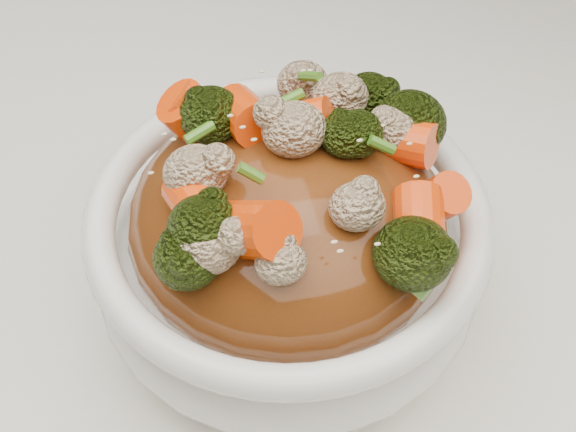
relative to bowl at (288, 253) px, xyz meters
name	(u,v)px	position (x,y,z in m)	size (l,w,h in m)	color
tablecloth	(296,380)	(-0.01, -0.04, -0.06)	(1.20, 0.80, 0.04)	white
bowl	(288,253)	(0.00, 0.00, 0.00)	(0.20, 0.20, 0.08)	white
sauce_base	(288,220)	(0.00, 0.00, 0.03)	(0.16, 0.16, 0.09)	#5F2E10
carrots	(288,136)	(0.00, 0.00, 0.09)	(0.16, 0.16, 0.05)	#FF4808
broccoli	(288,137)	(0.00, 0.00, 0.09)	(0.16, 0.16, 0.04)	black
cauliflower	(288,140)	(0.00, 0.00, 0.08)	(0.16, 0.16, 0.03)	beige
scallions	(288,134)	(0.00, 0.00, 0.09)	(0.12, 0.12, 0.02)	#3E781B
sesame_seeds	(288,134)	(0.00, 0.00, 0.09)	(0.15, 0.15, 0.01)	beige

